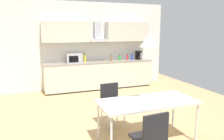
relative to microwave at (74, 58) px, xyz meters
name	(u,v)px	position (x,y,z in m)	size (l,w,h in m)	color
ground_plane	(109,122)	(0.21, -2.64, -1.06)	(7.69, 8.86, 0.02)	tan
wall_back	(78,46)	(0.21, 0.36, 0.36)	(6.16, 0.10, 2.82)	silver
kitchen_counter	(100,75)	(0.84, 0.00, -0.59)	(3.57, 0.65, 0.91)	#333333
backsplash_tile	(97,51)	(0.84, 0.30, 0.16)	(3.55, 0.02, 0.60)	silver
upper_wall_cabinets	(98,32)	(0.84, 0.14, 0.81)	(3.55, 0.40, 0.65)	beige
microwave	(74,58)	(0.00, 0.00, 0.00)	(0.48, 0.35, 0.28)	#ADADB2
coffee_maker	(138,55)	(2.26, 0.03, 0.01)	(0.18, 0.19, 0.30)	black
bottle_blue	(132,57)	(1.97, -0.06, -0.05)	(0.07, 0.07, 0.22)	blue
bottle_red	(127,57)	(1.83, 0.01, -0.05)	(0.06, 0.06, 0.22)	red
bottle_green	(120,58)	(1.56, 0.04, -0.05)	(0.08, 0.08, 0.20)	green
bottle_brown	(111,58)	(1.24, -0.03, -0.05)	(0.07, 0.07, 0.22)	brown
bottle_yellow	(85,58)	(0.35, 0.04, -0.02)	(0.08, 0.08, 0.28)	yellow
dining_table	(148,103)	(0.58, -3.62, -0.36)	(1.70, 0.79, 0.73)	silver
chair_far_left	(111,101)	(0.20, -2.84, -0.52)	(0.42, 0.42, 0.87)	black
chair_near_left	(151,135)	(0.21, -4.39, -0.52)	(0.42, 0.42, 0.87)	black
pendant_lamp	(150,40)	(0.58, -3.62, 0.72)	(0.32, 0.32, 0.22)	silver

